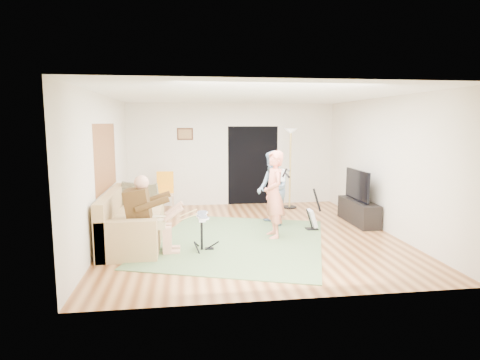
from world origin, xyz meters
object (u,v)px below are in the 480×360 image
Objects in this scene: drum_kit at (202,234)px; tv_cabinet at (358,212)px; television at (357,185)px; sofa at (129,226)px; torchiere_lamp at (290,154)px; singer at (274,195)px; guitarist at (273,189)px; guitar_spare at (312,218)px; dining_chair at (165,198)px.

tv_cabinet is (3.50, 1.47, -0.03)m from drum_kit.
drum_kit is 0.59× the size of television.
sofa is 4.65m from torchiere_lamp.
singer is 2.85m from torchiere_lamp.
singer is 1.19× the size of tv_cabinet.
sofa is at bearing -145.26° from torchiere_lamp.
drum_kit is at bearing -53.87° from guitarist.
guitar_spare is (0.91, 0.42, -0.59)m from singer.
singer is 1.16m from guitar_spare.
tv_cabinet is at bearing 19.91° from guitar_spare.
singer reaches higher than guitarist.
drum_kit is (1.30, -0.65, -0.03)m from sofa.
tv_cabinet is (1.09, -1.76, -1.15)m from torchiere_lamp.
tv_cabinet is (1.19, 0.43, 0.00)m from guitar_spare.
torchiere_lamp is at bearing 156.19° from singer.
singer is 2.33m from tv_cabinet.
guitar_spare is at bearing 50.72° from guitarist.
drum_kit is at bearing -74.89° from dining_chair.
guitarist is (1.57, 1.50, 0.52)m from drum_kit.
dining_chair is 4.53m from television.
torchiere_lamp reaches higher than television.
drum_kit is 3.80m from tv_cabinet.
torchiere_lamp reaches higher than guitar_spare.
drum_kit is 2.23m from guitarist.
singer reaches higher than television.
singer is 0.82× the size of torchiere_lamp.
sofa is 1.67× the size of tv_cabinet.
television is (3.45, 1.47, 0.57)m from drum_kit.
television is at bearing 180.00° from tv_cabinet.
drum_kit is 3.79m from television.
dining_chair is 4.55m from tv_cabinet.
torchiere_lamp is at bearing 34.74° from sofa.
television is (1.04, -1.76, -0.55)m from torchiere_lamp.
guitar_spare is 1.26m from tv_cabinet.
dining_chair is at bearing 159.38° from television.
tv_cabinet is at bearing 81.76° from guitarist.
drum_kit is 0.40× the size of guitarist.
torchiere_lamp is (2.41, 3.23, 1.12)m from drum_kit.
singer reaches higher than drum_kit.
singer is at bearing -158.00° from tv_cabinet.
torchiere_lamp reaches higher than guitarist.
guitar_spare is at bearing 24.15° from drum_kit.
dining_chair reaches higher than tv_cabinet.
torchiere_lamp reaches higher than tv_cabinet.
guitar_spare is at bearing 111.90° from singer.
singer reaches higher than dining_chair.
guitarist reaches higher than television.
drum_kit is at bearing -155.85° from guitar_spare.
guitar_spare is (2.31, 1.04, -0.04)m from drum_kit.
television is (4.75, 0.82, 0.53)m from sofa.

